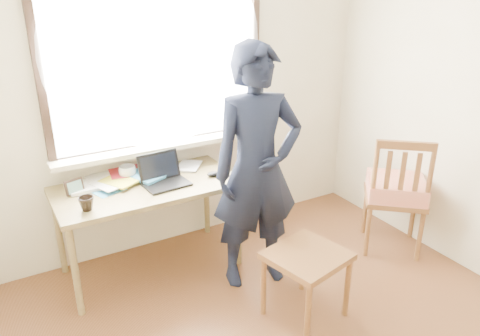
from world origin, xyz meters
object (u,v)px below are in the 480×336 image
side_chair (396,190)px  person (257,170)px  mug_dark (87,204)px  mug_white (128,172)px  laptop (163,177)px  desk (147,194)px  work_chair (307,263)px

side_chair → person: person is taller
mug_dark → mug_white: bearing=43.7°
laptop → desk: bearing=166.0°
laptop → mug_dark: (-0.62, -0.16, -0.00)m
laptop → mug_white: (-0.21, 0.23, -0.00)m
mug_dark → side_chair: size_ratio=0.10×
mug_dark → person: 1.21m
desk → side_chair: side_chair is taller
desk → mug_white: (-0.08, 0.19, 0.13)m
mug_dark → person: (1.16, -0.33, 0.13)m
desk → work_chair: 1.33m
mug_white → mug_dark: bearing=-136.3°
work_chair → side_chair: 1.25m
desk → laptop: size_ratio=3.91×
work_chair → laptop: bearing=119.8°
mug_dark → side_chair: 2.48m
work_chair → side_chair: side_chair is taller
mug_dark → work_chair: 1.55m
mug_white → work_chair: bearing=-57.5°
side_chair → mug_dark: bearing=167.3°
laptop → side_chair: size_ratio=0.34×
person → side_chair: bearing=1.8°
desk → side_chair: (1.92, -0.74, -0.11)m
work_chair → person: size_ratio=0.31×
mug_white → work_chair: size_ratio=0.23×
mug_dark → person: size_ratio=0.06×
laptop → work_chair: 1.27m
laptop → person: 0.74m
desk → laptop: 0.19m
laptop → work_chair: bearing=-60.2°
desk → mug_white: 0.25m
laptop → side_chair: (1.79, -0.70, -0.24)m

